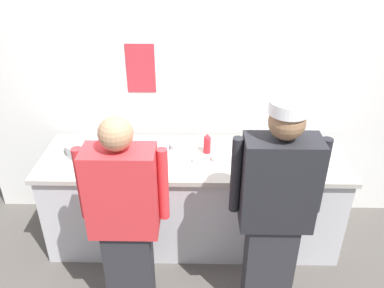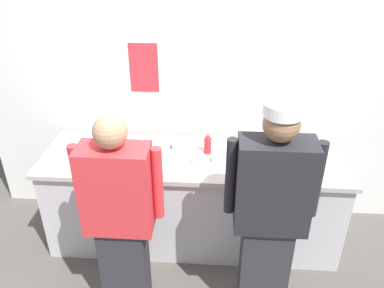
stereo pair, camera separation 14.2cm
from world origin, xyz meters
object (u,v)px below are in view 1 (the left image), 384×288
at_px(mixing_bowl_steel, 88,146).
at_px(deli_cup, 288,140).
at_px(plate_stack_rear, 181,144).
at_px(sheet_tray, 142,153).
at_px(ramekin_green_sauce, 240,160).
at_px(squeeze_bottle_primary, 309,164).
at_px(chef_center, 275,211).
at_px(squeeze_bottle_secondary, 309,148).
at_px(plate_stack_front, 269,152).
at_px(ramekin_orange_sauce, 197,160).
at_px(ramekin_yellow_sauce, 217,158).
at_px(squeeze_bottle_spare, 207,144).
at_px(chef_near_left, 125,220).

distance_m(mixing_bowl_steel, deli_cup, 1.75).
height_order(plate_stack_rear, sheet_tray, plate_stack_rear).
bearing_deg(ramekin_green_sauce, squeeze_bottle_primary, -16.35).
distance_m(squeeze_bottle_primary, ramekin_green_sauce, 0.54).
distance_m(chef_center, squeeze_bottle_secondary, 0.87).
height_order(chef_center, plate_stack_front, chef_center).
height_order(chef_center, squeeze_bottle_primary, chef_center).
height_order(plate_stack_front, ramekin_green_sauce, plate_stack_front).
relative_size(plate_stack_rear, squeeze_bottle_secondary, 1.14).
distance_m(ramekin_orange_sauce, deli_cup, 0.86).
bearing_deg(sheet_tray, plate_stack_front, -1.46).
distance_m(squeeze_bottle_primary, ramekin_yellow_sauce, 0.73).
xyz_separation_m(chef_center, plate_stack_rear, (-0.66, 0.90, -0.00)).
relative_size(plate_stack_rear, ramekin_green_sauce, 2.47).
bearing_deg(chef_center, mixing_bowl_steel, 150.64).
bearing_deg(chef_center, deli_cup, 73.89).
distance_m(squeeze_bottle_secondary, ramekin_yellow_sauce, 0.77).
relative_size(plate_stack_rear, squeeze_bottle_primary, 1.16).
distance_m(ramekin_green_sauce, ramekin_yellow_sauce, 0.19).
bearing_deg(squeeze_bottle_spare, ramekin_orange_sauce, -117.86).
relative_size(plate_stack_front, squeeze_bottle_spare, 1.26).
height_order(plate_stack_front, mixing_bowl_steel, mixing_bowl_steel).
height_order(sheet_tray, squeeze_bottle_secondary, squeeze_bottle_secondary).
distance_m(squeeze_bottle_secondary, deli_cup, 0.24).
height_order(chef_near_left, chef_center, chef_center).
bearing_deg(plate_stack_rear, plate_stack_front, -11.14).
xyz_separation_m(plate_stack_front, squeeze_bottle_spare, (-0.51, 0.06, 0.04)).
height_order(chef_near_left, plate_stack_front, chef_near_left).
bearing_deg(squeeze_bottle_secondary, sheet_tray, 179.21).
distance_m(chef_center, mixing_bowl_steel, 1.68).
bearing_deg(ramekin_green_sauce, deli_cup, 34.13).
relative_size(squeeze_bottle_primary, ramekin_orange_sauce, 2.00).
relative_size(squeeze_bottle_spare, ramekin_yellow_sauce, 2.06).
distance_m(squeeze_bottle_spare, ramekin_orange_sauce, 0.19).
distance_m(plate_stack_front, squeeze_bottle_spare, 0.52).
distance_m(chef_near_left, squeeze_bottle_spare, 1.03).
bearing_deg(plate_stack_rear, deli_cup, 3.98).
xyz_separation_m(ramekin_green_sauce, ramekin_orange_sauce, (-0.35, 0.00, -0.00)).
relative_size(plate_stack_rear, ramekin_yellow_sauce, 2.32).
bearing_deg(chef_center, squeeze_bottle_spare, 118.40).
relative_size(sheet_tray, squeeze_bottle_secondary, 2.41).
xyz_separation_m(chef_center, mixing_bowl_steel, (-1.46, 0.82, 0.02)).
bearing_deg(squeeze_bottle_secondary, squeeze_bottle_primary, -104.04).
distance_m(chef_near_left, mixing_bowl_steel, 0.98).
distance_m(chef_center, deli_cup, 1.01).
relative_size(chef_center, mixing_bowl_steel, 4.57).
distance_m(ramekin_yellow_sauce, ramekin_orange_sauce, 0.16).
bearing_deg(chef_near_left, plate_stack_front, 36.47).
height_order(chef_near_left, deli_cup, chef_near_left).
xyz_separation_m(squeeze_bottle_secondary, ramekin_yellow_sauce, (-0.77, -0.08, -0.06)).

